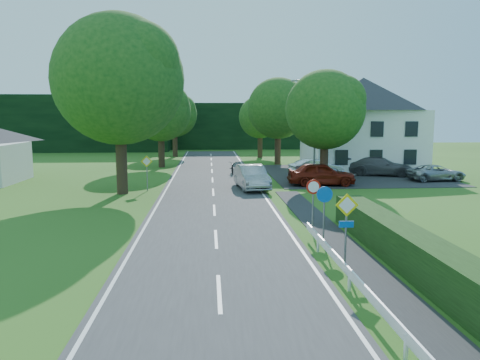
{
  "coord_description": "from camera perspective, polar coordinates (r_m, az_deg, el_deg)",
  "views": [
    {
      "loc": [
        -0.26,
        -7.01,
        5.16
      ],
      "look_at": [
        1.29,
        16.24,
        1.93
      ],
      "focal_mm": 35.0,
      "sensor_mm": 36.0,
      "label": 1
    }
  ],
  "objects": [
    {
      "name": "road",
      "position": [
        27.5,
        -3.21,
        -2.89
      ],
      "size": [
        7.0,
        80.0,
        0.04
      ],
      "primitive_type": "cube",
      "color": "#343436",
      "rests_on": "ground"
    },
    {
      "name": "footpath",
      "position": [
        11.61,
        24.8,
        -19.14
      ],
      "size": [
        1.5,
        44.0,
        0.04
      ],
      "primitive_type": "cube",
      "color": "#252527",
      "rests_on": "ground"
    },
    {
      "name": "parking_pad",
      "position": [
        42.16,
        13.13,
        0.69
      ],
      "size": [
        14.0,
        16.0,
        0.04
      ],
      "primitive_type": "cube",
      "color": "#252527",
      "rests_on": "ground"
    },
    {
      "name": "line_edge_left",
      "position": [
        27.65,
        -9.96,
        -2.88
      ],
      "size": [
        0.12,
        80.0,
        0.01
      ],
      "primitive_type": "cube",
      "color": "white",
      "rests_on": "road"
    },
    {
      "name": "line_edge_right",
      "position": [
        27.71,
        3.54,
        -2.75
      ],
      "size": [
        0.12,
        80.0,
        0.01
      ],
      "primitive_type": "cube",
      "color": "white",
      "rests_on": "road"
    },
    {
      "name": "line_centre",
      "position": [
        27.49,
        -3.21,
        -2.84
      ],
      "size": [
        0.12,
        80.0,
        0.01
      ],
      "primitive_type": null,
      "color": "white",
      "rests_on": "road"
    },
    {
      "name": "tree_main",
      "position": [
        31.55,
        -14.47,
        8.85
      ],
      "size": [
        9.4,
        9.4,
        11.64
      ],
      "primitive_type": null,
      "color": "#164815",
      "rests_on": "ground"
    },
    {
      "name": "tree_left_far",
      "position": [
        47.26,
        -9.63,
        6.73
      ],
      "size": [
        7.0,
        7.0,
        8.58
      ],
      "primitive_type": null,
      "color": "#164815",
      "rests_on": "ground"
    },
    {
      "name": "tree_right_far",
      "position": [
        49.55,
        4.65,
        7.16
      ],
      "size": [
        7.4,
        7.4,
        9.09
      ],
      "primitive_type": null,
      "color": "#164815",
      "rests_on": "ground"
    },
    {
      "name": "tree_left_back",
      "position": [
        59.17,
        -7.97,
        6.73
      ],
      "size": [
        6.6,
        6.6,
        8.07
      ],
      "primitive_type": null,
      "color": "#164815",
      "rests_on": "ground"
    },
    {
      "name": "tree_right_back",
      "position": [
        57.37,
        2.47,
        6.51
      ],
      "size": [
        6.2,
        6.2,
        7.56
      ],
      "primitive_type": null,
      "color": "#164815",
      "rests_on": "ground"
    },
    {
      "name": "tree_right_mid",
      "position": [
        36.1,
        10.3,
        6.39
      ],
      "size": [
        7.0,
        7.0,
        8.58
      ],
      "primitive_type": null,
      "color": "#164815",
      "rests_on": "ground"
    },
    {
      "name": "treeline_left",
      "position": [
        74.39,
        -25.87,
        6.22
      ],
      "size": [
        44.0,
        6.0,
        8.0
      ],
      "primitive_type": "cube",
      "color": "black",
      "rests_on": "ground"
    },
    {
      "name": "treeline_right",
      "position": [
        73.5,
        2.66,
        6.59
      ],
      "size": [
        30.0,
        5.0,
        7.0
      ],
      "primitive_type": "cube",
      "color": "black",
      "rests_on": "ground"
    },
    {
      "name": "house_white",
      "position": [
        45.32,
        14.63,
        6.69
      ],
      "size": [
        10.6,
        8.4,
        8.6
      ],
      "color": "white",
      "rests_on": "ground"
    },
    {
      "name": "streetlight",
      "position": [
        37.94,
        8.92,
        6.75
      ],
      "size": [
        2.03,
        0.18,
        8.0
      ],
      "color": "gray",
      "rests_on": "ground"
    },
    {
      "name": "sign_priority_right",
      "position": [
        16.02,
        12.85,
        -4.41
      ],
      "size": [
        0.78,
        0.09,
        2.59
      ],
      "color": "gray",
      "rests_on": "ground"
    },
    {
      "name": "sign_roundabout",
      "position": [
        18.89,
        10.24,
        -2.86
      ],
      "size": [
        0.64,
        0.08,
        2.37
      ],
      "color": "gray",
      "rests_on": "ground"
    },
    {
      "name": "sign_speed_limit",
      "position": [
        20.78,
        8.92,
        -1.59
      ],
      "size": [
        0.64,
        0.11,
        2.37
      ],
      "color": "gray",
      "rests_on": "ground"
    },
    {
      "name": "sign_priority_left",
      "position": [
        32.45,
        -11.3,
        1.66
      ],
      "size": [
        0.78,
        0.09,
        2.44
      ],
      "color": "gray",
      "rests_on": "ground"
    },
    {
      "name": "moving_car",
      "position": [
        32.7,
        1.42,
        0.36
      ],
      "size": [
        2.33,
        5.21,
        1.66
      ],
      "primitive_type": "imported",
      "rotation": [
        0.0,
        0.0,
        0.12
      ],
      "color": "#A2A1A6",
      "rests_on": "road"
    },
    {
      "name": "motorcycle",
      "position": [
        41.02,
        -0.91,
        1.52
      ],
      "size": [
        0.75,
        2.15,
        1.13
      ],
      "primitive_type": "imported",
      "rotation": [
        0.0,
        0.0,
        0.0
      ],
      "color": "black",
      "rests_on": "road"
    },
    {
      "name": "parked_car_red",
      "position": [
        34.88,
        9.88,
        0.73
      ],
      "size": [
        5.01,
        2.18,
        1.68
      ],
      "primitive_type": "imported",
      "rotation": [
        0.0,
        0.0,
        1.53
      ],
      "color": "maroon",
      "rests_on": "parking_pad"
    },
    {
      "name": "parked_car_silver_a",
      "position": [
        39.81,
        9.24,
        1.48
      ],
      "size": [
        4.72,
        2.48,
        1.48
      ],
      "primitive_type": "imported",
      "rotation": [
        0.0,
        0.0,
        1.78
      ],
      "color": "silver",
      "rests_on": "parking_pad"
    },
    {
      "name": "parked_car_grey",
      "position": [
        41.89,
        16.68,
        1.64
      ],
      "size": [
        5.91,
        3.88,
        1.59
      ],
      "primitive_type": "imported",
      "rotation": [
        0.0,
        0.0,
        1.24
      ],
      "color": "#545358",
      "rests_on": "parking_pad"
    },
    {
      "name": "parked_car_silver_b",
      "position": [
        40.01,
        22.82,
        0.82
      ],
      "size": [
        4.6,
        2.37,
        1.24
      ],
      "primitive_type": "imported",
      "rotation": [
        0.0,
        0.0,
        1.64
      ],
      "color": "#9EA0A5",
      "rests_on": "parking_pad"
    },
    {
      "name": "parasol",
      "position": [
        43.63,
        10.82,
        2.25
      ],
      "size": [
        2.56,
        2.59,
        1.86
      ],
      "primitive_type": "imported",
      "rotation": [
        0.0,
        0.0,
        0.31
      ],
      "color": "#C33D0F",
      "rests_on": "parking_pad"
    }
  ]
}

